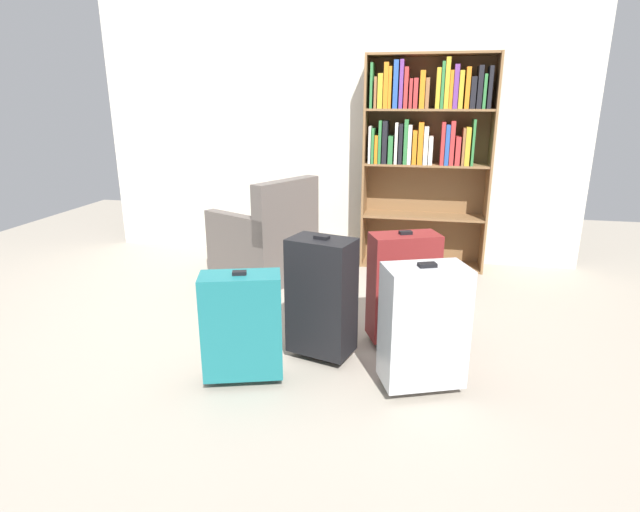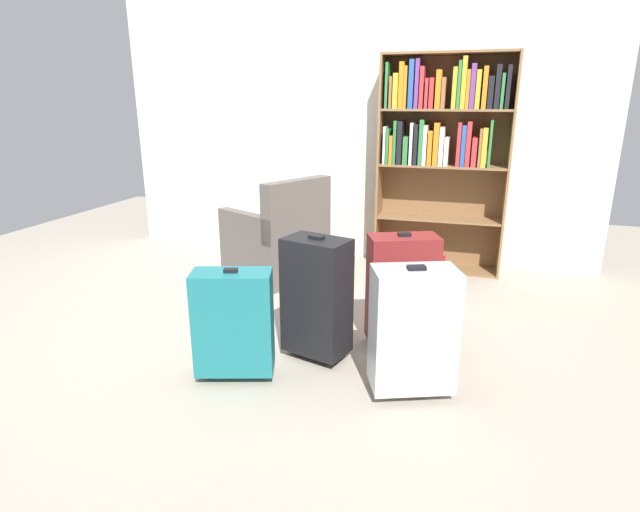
% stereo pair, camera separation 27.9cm
% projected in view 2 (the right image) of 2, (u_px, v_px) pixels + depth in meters
% --- Properties ---
extents(ground_plane, '(8.20, 8.20, 0.00)m').
position_uv_depth(ground_plane, '(283.00, 331.00, 3.51)').
color(ground_plane, '#9E9384').
extents(back_wall, '(4.69, 0.10, 2.60)m').
position_uv_depth(back_wall, '(351.00, 125.00, 4.90)').
color(back_wall, beige).
rests_on(back_wall, ground).
extents(bookshelf, '(1.13, 0.33, 1.91)m').
position_uv_depth(bookshelf, '(442.00, 140.00, 4.49)').
color(bookshelf, brown).
rests_on(bookshelf, ground).
extents(armchair, '(0.94, 0.94, 0.90)m').
position_uv_depth(armchair, '(278.00, 242.00, 4.52)').
color(armchair, '#59514C').
rests_on(armchair, ground).
extents(mug, '(0.12, 0.08, 0.10)m').
position_uv_depth(mug, '(337.00, 273.00, 4.54)').
color(mug, red).
rests_on(mug, ground).
extents(storage_box, '(0.38, 0.24, 0.22)m').
position_uv_depth(storage_box, '(422.00, 268.00, 4.46)').
color(storage_box, black).
rests_on(storage_box, ground).
extents(suitcase_silver, '(0.49, 0.39, 0.73)m').
position_uv_depth(suitcase_silver, '(413.00, 329.00, 2.67)').
color(suitcase_silver, '#B7BABF').
rests_on(suitcase_silver, ground).
extents(suitcase_black, '(0.43, 0.34, 0.78)m').
position_uv_depth(suitcase_black, '(317.00, 296.00, 3.05)').
color(suitcase_black, black).
rests_on(suitcase_black, ground).
extents(suitcase_dark_red, '(0.47, 0.36, 0.75)m').
position_uv_depth(suitcase_dark_red, '(402.00, 289.00, 3.20)').
color(suitcase_dark_red, maroon).
rests_on(suitcase_dark_red, ground).
extents(suitcase_teal, '(0.48, 0.33, 0.66)m').
position_uv_depth(suitcase_teal, '(233.00, 322.00, 2.83)').
color(suitcase_teal, '#19666B').
rests_on(suitcase_teal, ground).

